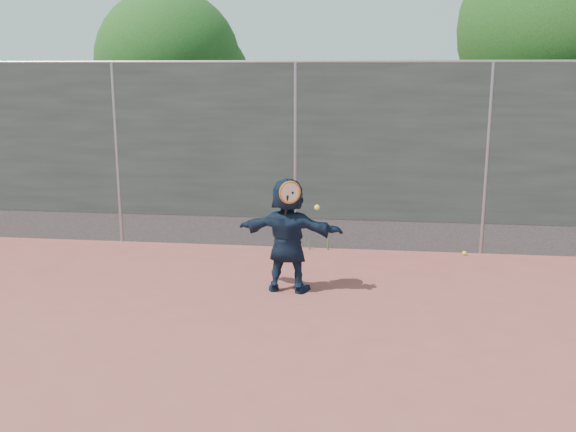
# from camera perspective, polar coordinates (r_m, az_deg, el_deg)

# --- Properties ---
(ground) EXTENTS (80.00, 80.00, 0.00)m
(ground) POSITION_cam_1_polar(r_m,az_deg,el_deg) (7.40, -2.53, -9.97)
(ground) COLOR #9E4C42
(ground) RESTS_ON ground
(player) EXTENTS (1.46, 0.63, 1.52)m
(player) POSITION_cam_1_polar(r_m,az_deg,el_deg) (8.40, 0.00, -1.69)
(player) COLOR #132136
(player) RESTS_ON ground
(ball_ground) EXTENTS (0.07, 0.07, 0.07)m
(ball_ground) POSITION_cam_1_polar(r_m,az_deg,el_deg) (10.58, 15.41, -3.20)
(ball_ground) COLOR #FAFB37
(ball_ground) RESTS_ON ground
(fence) EXTENTS (20.00, 0.06, 3.03)m
(fence) POSITION_cam_1_polar(r_m,az_deg,el_deg) (10.37, 0.65, 5.69)
(fence) COLOR #38423D
(fence) RESTS_ON ground
(swing_action) EXTENTS (0.51, 0.17, 0.51)m
(swing_action) POSITION_cam_1_polar(r_m,az_deg,el_deg) (8.08, 0.40, 1.85)
(swing_action) COLOR #CA6213
(swing_action) RESTS_ON ground
(tree_right) EXTENTS (3.78, 3.60, 5.39)m
(tree_right) POSITION_cam_1_polar(r_m,az_deg,el_deg) (12.97, 23.69, 14.52)
(tree_right) COLOR #382314
(tree_right) RESTS_ON ground
(tree_left) EXTENTS (3.15, 3.00, 4.53)m
(tree_left) POSITION_cam_1_polar(r_m,az_deg,el_deg) (13.87, -9.90, 12.91)
(tree_left) COLOR #382314
(tree_left) RESTS_ON ground
(weed_clump) EXTENTS (0.68, 0.07, 0.30)m
(weed_clump) POSITION_cam_1_polar(r_m,az_deg,el_deg) (10.51, 2.16, -2.28)
(weed_clump) COLOR #387226
(weed_clump) RESTS_ON ground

